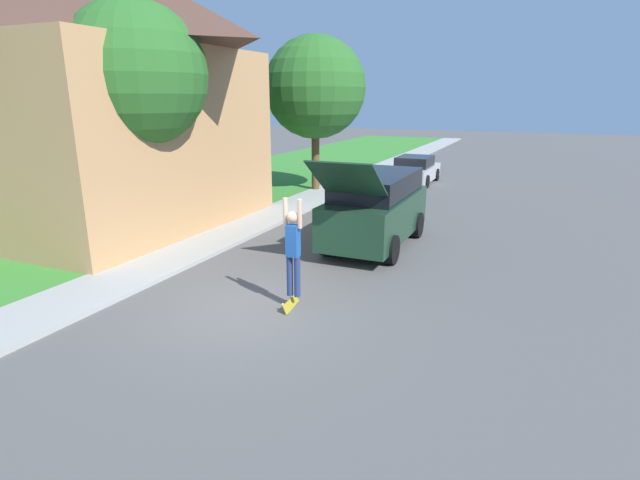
{
  "coord_description": "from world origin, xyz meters",
  "views": [
    {
      "loc": [
        5.27,
        -8.15,
        4.22
      ],
      "look_at": [
        0.76,
        2.04,
        1.03
      ],
      "focal_mm": 28.0,
      "sensor_mm": 36.0,
      "label": 1
    }
  ],
  "objects": [
    {
      "name": "ground_plane",
      "position": [
        0.0,
        0.0,
        0.0
      ],
      "size": [
        120.0,
        120.0,
        0.0
      ],
      "primitive_type": "plane",
      "color": "#54514F"
    },
    {
      "name": "lawn",
      "position": [
        -8.0,
        6.0,
        0.04
      ],
      "size": [
        10.0,
        80.0,
        0.08
      ],
      "color": "#387F2D",
      "rests_on": "ground_plane"
    },
    {
      "name": "sidewalk",
      "position": [
        -3.6,
        6.0,
        0.05
      ],
      "size": [
        1.8,
        80.0,
        0.1
      ],
      "color": "#9E9E99",
      "rests_on": "ground_plane"
    },
    {
      "name": "house",
      "position": [
        -8.46,
        4.39,
        4.7
      ],
      "size": [
        9.08,
        9.64,
        8.86
      ],
      "color": "tan",
      "rests_on": "lawn"
    },
    {
      "name": "lawn_tree_near",
      "position": [
        -5.04,
        2.79,
        4.79
      ],
      "size": [
        3.9,
        3.9,
        6.69
      ],
      "color": "brown",
      "rests_on": "lawn"
    },
    {
      "name": "lawn_tree_far",
      "position": [
        -4.28,
        12.89,
        4.63
      ],
      "size": [
        4.49,
        4.49,
        6.81
      ],
      "color": "brown",
      "rests_on": "lawn"
    },
    {
      "name": "suv_parked",
      "position": [
        1.02,
        5.44,
        1.14
      ],
      "size": [
        2.08,
        5.36,
        2.81
      ],
      "color": "#193823",
      "rests_on": "ground_plane"
    },
    {
      "name": "car_down_street",
      "position": [
        -0.6,
        16.96,
        0.64
      ],
      "size": [
        1.96,
        4.04,
        1.36
      ],
      "color": "#B7B7BC",
      "rests_on": "ground_plane"
    },
    {
      "name": "skateboarder",
      "position": [
        0.87,
        0.44,
        1.33
      ],
      "size": [
        0.41,
        0.24,
        2.05
      ],
      "color": "navy",
      "rests_on": "ground_plane"
    },
    {
      "name": "skateboard",
      "position": [
        0.82,
        0.4,
        0.08
      ],
      "size": [
        0.23,
        0.78,
        0.27
      ],
      "color": "#A89323",
      "rests_on": "ground_plane"
    }
  ]
}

